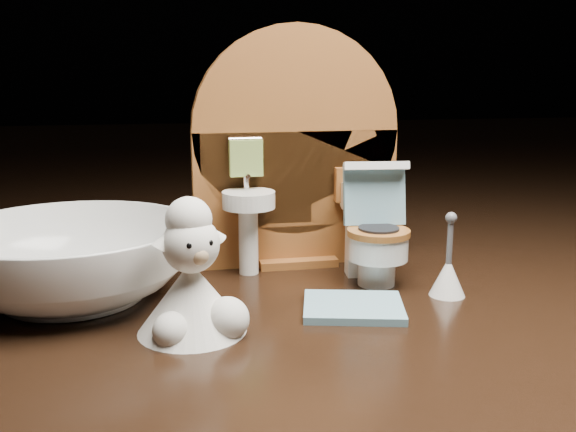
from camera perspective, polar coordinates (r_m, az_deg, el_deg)
name	(u,v)px	position (r m, az deg, el deg)	size (l,w,h in m)	color
backdrop_panel	(294,162)	(0.41, 0.55, 4.81)	(0.13, 0.05, 0.15)	brown
toy_toilet	(375,238)	(0.38, 7.74, -1.96)	(0.04, 0.05, 0.07)	white
bath_mat	(353,307)	(0.34, 5.83, -8.06)	(0.05, 0.04, 0.00)	#6D9BAA
toilet_brush	(448,274)	(0.37, 14.03, -5.02)	(0.02, 0.02, 0.05)	white
plush_lamb	(193,286)	(0.31, -8.46, -6.16)	(0.05, 0.05, 0.07)	silver
ceramic_bowl	(72,261)	(0.37, -18.65, -3.85)	(0.13, 0.13, 0.04)	white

